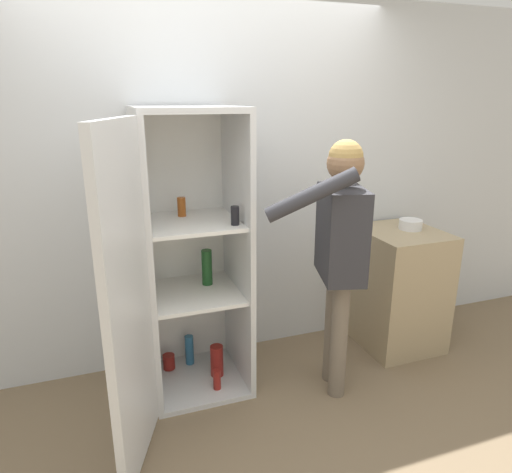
# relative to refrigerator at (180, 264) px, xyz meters

# --- Properties ---
(ground_plane) EXTENTS (12.00, 12.00, 0.00)m
(ground_plane) POSITION_rel_refrigerator_xyz_m (0.33, -0.53, -0.90)
(ground_plane) COLOR #7A664C
(wall_back) EXTENTS (7.00, 0.06, 2.55)m
(wall_back) POSITION_rel_refrigerator_xyz_m (0.33, 0.45, 0.37)
(wall_back) COLOR silver
(wall_back) RESTS_ON ground_plane
(refrigerator) EXTENTS (0.89, 1.23, 1.83)m
(refrigerator) POSITION_rel_refrigerator_xyz_m (0.00, 0.00, 0.00)
(refrigerator) COLOR silver
(refrigerator) RESTS_ON ground_plane
(person) EXTENTS (0.73, 0.55, 1.65)m
(person) POSITION_rel_refrigerator_xyz_m (0.95, -0.28, 0.15)
(person) COLOR #726656
(person) RESTS_ON ground_plane
(counter) EXTENTS (0.57, 0.63, 0.92)m
(counter) POSITION_rel_refrigerator_xyz_m (1.69, 0.09, -0.44)
(counter) COLOR tan
(counter) RESTS_ON ground_plane
(bowl) EXTENTS (0.17, 0.17, 0.07)m
(bowl) POSITION_rel_refrigerator_xyz_m (1.78, 0.11, 0.06)
(bowl) COLOR white
(bowl) RESTS_ON counter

